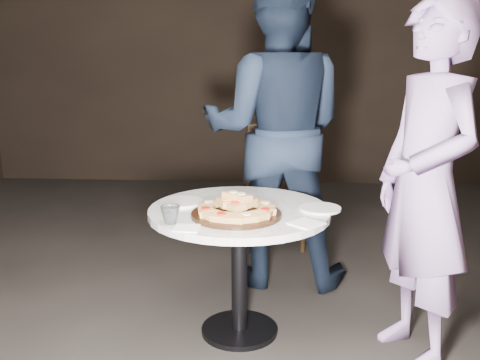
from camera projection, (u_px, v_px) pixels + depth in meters
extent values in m
plane|color=black|center=(242.00, 343.00, 2.67)|extent=(7.00, 7.00, 0.00)
cylinder|color=black|center=(239.00, 329.00, 2.78)|extent=(0.49, 0.49, 0.03)
cylinder|color=black|center=(239.00, 272.00, 2.70)|extent=(0.10, 0.10, 0.62)
cylinder|color=silver|center=(239.00, 212.00, 2.63)|extent=(1.12, 1.12, 0.04)
cylinder|color=black|center=(236.00, 214.00, 2.49)|extent=(0.55, 0.55, 0.02)
cube|color=#BE8749|center=(265.00, 213.00, 2.42)|extent=(0.09, 0.10, 0.04)
cylinder|color=red|center=(265.00, 209.00, 2.42)|extent=(0.05, 0.05, 0.01)
cube|color=#BE8749|center=(267.00, 210.00, 2.47)|extent=(0.08, 0.10, 0.04)
cube|color=#BE8749|center=(265.00, 206.00, 2.53)|extent=(0.10, 0.11, 0.04)
cylinder|color=beige|center=(265.00, 203.00, 2.52)|extent=(0.05, 0.05, 0.01)
cube|color=#BE8749|center=(259.00, 204.00, 2.58)|extent=(0.11, 0.11, 0.04)
cube|color=#BE8749|center=(249.00, 202.00, 2.61)|extent=(0.11, 0.10, 0.04)
cylinder|color=red|center=(249.00, 198.00, 2.61)|extent=(0.06, 0.06, 0.01)
cube|color=#BE8749|center=(238.00, 201.00, 2.62)|extent=(0.10, 0.08, 0.04)
cube|color=#BE8749|center=(227.00, 201.00, 2.62)|extent=(0.10, 0.09, 0.04)
cylinder|color=red|center=(227.00, 198.00, 2.61)|extent=(0.05, 0.05, 0.01)
cube|color=#BE8749|center=(216.00, 203.00, 2.59)|extent=(0.11, 0.11, 0.04)
cube|color=#BE8749|center=(209.00, 205.00, 2.54)|extent=(0.09, 0.11, 0.04)
cylinder|color=beige|center=(209.00, 202.00, 2.54)|extent=(0.05, 0.05, 0.01)
cube|color=#BE8749|center=(205.00, 209.00, 2.49)|extent=(0.08, 0.10, 0.04)
cube|color=#BE8749|center=(206.00, 212.00, 2.44)|extent=(0.09, 0.10, 0.04)
cylinder|color=red|center=(206.00, 208.00, 2.43)|extent=(0.05, 0.05, 0.01)
cube|color=#BE8749|center=(212.00, 215.00, 2.39)|extent=(0.11, 0.11, 0.04)
cube|color=#BE8749|center=(222.00, 217.00, 2.36)|extent=(0.11, 0.09, 0.04)
cylinder|color=red|center=(222.00, 213.00, 2.35)|extent=(0.05, 0.05, 0.01)
cube|color=#BE8749|center=(234.00, 218.00, 2.34)|extent=(0.10, 0.08, 0.04)
cube|color=#BE8749|center=(247.00, 218.00, 2.35)|extent=(0.11, 0.10, 0.04)
cylinder|color=beige|center=(247.00, 214.00, 2.34)|extent=(0.05, 0.05, 0.01)
cube|color=#BE8749|center=(258.00, 216.00, 2.38)|extent=(0.11, 0.11, 0.04)
cube|color=#BE8749|center=(246.00, 203.00, 2.47)|extent=(0.11, 0.11, 0.04)
cylinder|color=#2D6B1E|center=(246.00, 200.00, 2.47)|extent=(0.06, 0.06, 0.01)
cube|color=#BE8749|center=(237.00, 201.00, 2.52)|extent=(0.11, 0.09, 0.03)
cylinder|color=beige|center=(237.00, 197.00, 2.52)|extent=(0.05, 0.05, 0.01)
cube|color=#BE8749|center=(226.00, 203.00, 2.48)|extent=(0.10, 0.11, 0.04)
cylinder|color=orange|center=(226.00, 199.00, 2.47)|extent=(0.06, 0.06, 0.01)
cube|color=#BE8749|center=(236.00, 206.00, 2.43)|extent=(0.11, 0.11, 0.04)
cylinder|color=red|center=(236.00, 202.00, 2.43)|extent=(0.06, 0.06, 0.01)
cube|color=#BE8749|center=(241.00, 198.00, 2.46)|extent=(0.11, 0.11, 0.04)
cylinder|color=beige|center=(241.00, 194.00, 2.46)|extent=(0.06, 0.06, 0.01)
cube|color=#BE8749|center=(233.00, 196.00, 2.49)|extent=(0.11, 0.11, 0.04)
cylinder|color=beige|center=(233.00, 192.00, 2.49)|extent=(0.06, 0.06, 0.01)
cylinder|color=white|center=(181.00, 202.00, 2.71)|extent=(0.27, 0.27, 0.01)
cylinder|color=white|center=(320.00, 208.00, 2.60)|extent=(0.25, 0.25, 0.01)
imported|color=silver|center=(170.00, 215.00, 2.38)|extent=(0.11, 0.11, 0.08)
cube|color=white|center=(187.00, 228.00, 2.31)|extent=(0.11, 0.11, 0.01)
cube|color=white|center=(306.00, 223.00, 2.37)|extent=(0.18, 0.18, 0.01)
cube|color=black|center=(274.00, 183.00, 3.98)|extent=(0.50, 0.50, 0.04)
cube|color=black|center=(279.00, 158.00, 3.71)|extent=(0.44, 0.10, 0.47)
cylinder|color=black|center=(294.00, 206.00, 4.23)|extent=(0.04, 0.04, 0.47)
cylinder|color=black|center=(247.00, 207.00, 4.20)|extent=(0.04, 0.04, 0.47)
cylinder|color=black|center=(303.00, 221.00, 3.86)|extent=(0.04, 0.04, 0.47)
cylinder|color=black|center=(251.00, 222.00, 3.84)|extent=(0.04, 0.04, 0.47)
imported|color=#141E31|center=(276.00, 131.00, 3.25)|extent=(0.98, 0.79, 1.90)
imported|color=#866DA9|center=(426.00, 187.00, 2.38)|extent=(0.56, 0.70, 1.66)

